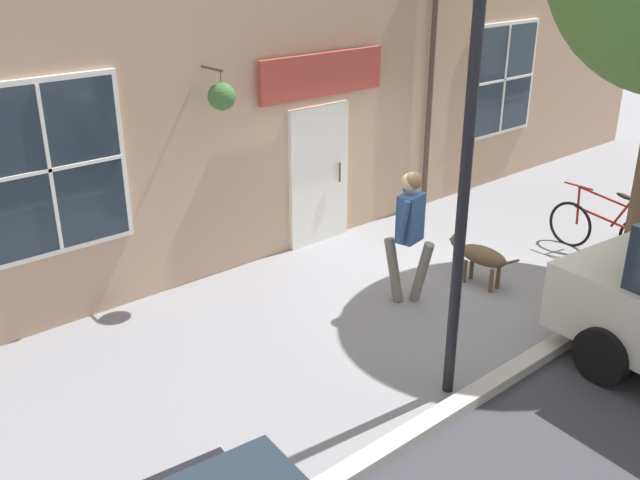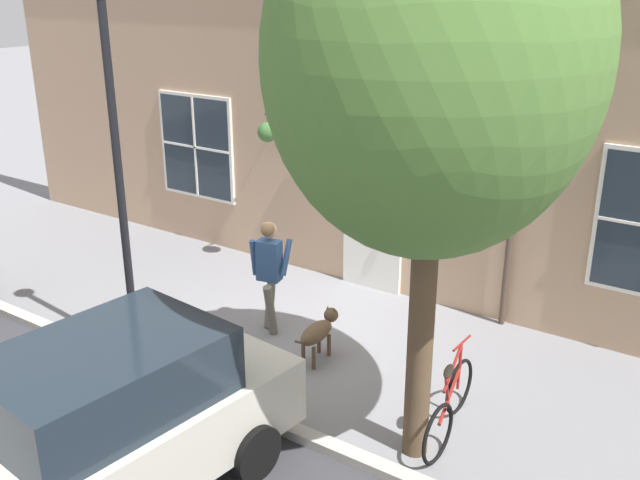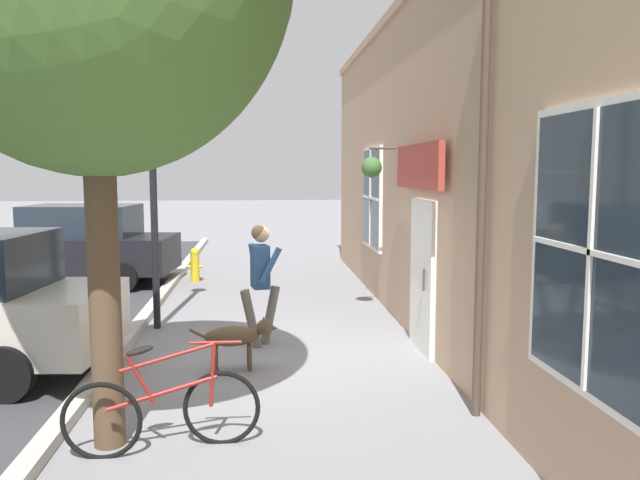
# 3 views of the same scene
# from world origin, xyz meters

# --- Properties ---
(ground_plane) EXTENTS (90.00, 90.00, 0.00)m
(ground_plane) POSITION_xyz_m (0.00, 0.00, 0.00)
(ground_plane) COLOR gray
(storefront_facade) EXTENTS (0.95, 18.00, 5.22)m
(storefront_facade) POSITION_xyz_m (-2.34, 0.00, 2.60)
(storefront_facade) COLOR tan
(storefront_facade) RESTS_ON ground_plane
(pedestrian_walking) EXTENTS (0.61, 0.55, 1.74)m
(pedestrian_walking) POSITION_xyz_m (0.06, -0.51, 1.05)
(pedestrian_walking) COLOR #6B665B
(pedestrian_walking) RESTS_ON ground_plane
(dog_on_leash) EXTENTS (1.10, 0.32, 0.66)m
(dog_on_leash) POSITION_xyz_m (0.35, 0.57, 0.43)
(dog_on_leash) COLOR brown
(dog_on_leash) RESTS_ON ground_plane
(street_tree_by_curb) EXTENTS (3.46, 3.12, 6.24)m
(street_tree_by_curb) POSITION_xyz_m (1.44, 2.64, 4.26)
(street_tree_by_curb) COLOR brown
(street_tree_by_curb) RESTS_ON ground_plane
(leaning_bicycle) EXTENTS (1.72, 0.26, 1.01)m
(leaning_bicycle) POSITION_xyz_m (0.93, 2.80, 0.38)
(leaning_bicycle) COLOR black
(leaning_bicycle) RESTS_ON ground_plane
(parked_car_mid_block) EXTENTS (4.45, 2.25, 1.75)m
(parked_car_mid_block) POSITION_xyz_m (3.99, 0.44, 0.88)
(parked_car_mid_block) COLOR beige
(parked_car_mid_block) RESTS_ON ground_plane
(street_lamp) EXTENTS (0.32, 0.32, 5.13)m
(street_lamp) POSITION_xyz_m (1.70, -1.65, 3.33)
(street_lamp) COLOR black
(street_lamp) RESTS_ON ground_plane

